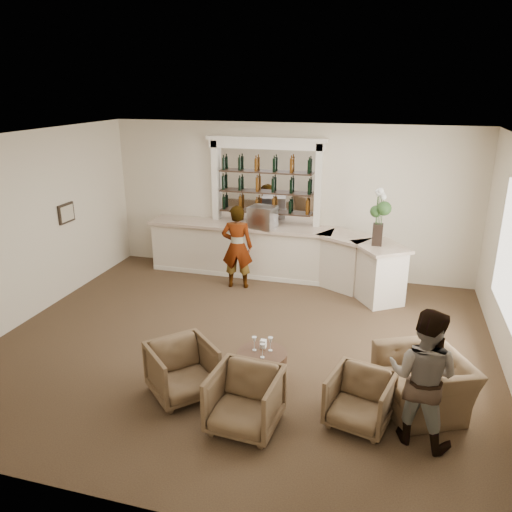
{
  "coord_description": "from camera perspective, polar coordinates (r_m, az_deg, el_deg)",
  "views": [
    {
      "loc": [
        2.2,
        -6.97,
        4.04
      ],
      "look_at": [
        -0.01,
        0.9,
        1.23
      ],
      "focal_mm": 35.0,
      "sensor_mm": 36.0,
      "label": 1
    }
  ],
  "objects": [
    {
      "name": "wine_glass_tbl_a",
      "position": [
        7.09,
        -0.19,
        -9.99
      ],
      "size": [
        0.07,
        0.07,
        0.21
      ],
      "primitive_type": null,
      "color": "white",
      "rests_on": "cocktail_table"
    },
    {
      "name": "wine_glass_tbl_c",
      "position": [
        6.92,
        0.74,
        -10.78
      ],
      "size": [
        0.07,
        0.07,
        0.21
      ],
      "primitive_type": null,
      "color": "white",
      "rests_on": "cocktail_table"
    },
    {
      "name": "espresso_machine",
      "position": [
        10.61,
        0.76,
        4.45
      ],
      "size": [
        0.61,
        0.54,
        0.47
      ],
      "primitive_type": "cube",
      "rotation": [
        0.0,
        0.0,
        -0.19
      ],
      "color": "#BABABF",
      "rests_on": "bar_counter"
    },
    {
      "name": "armchair_right",
      "position": [
        6.56,
        11.78,
        -15.76
      ],
      "size": [
        0.89,
        0.91,
        0.69
      ],
      "primitive_type": "imported",
      "rotation": [
        0.0,
        0.0,
        -0.24
      ],
      "color": "brown",
      "rests_on": "ground"
    },
    {
      "name": "sommelier",
      "position": [
        10.28,
        -2.17,
        1.05
      ],
      "size": [
        0.7,
        0.52,
        1.76
      ],
      "primitive_type": "imported",
      "rotation": [
        0.0,
        0.0,
        3.31
      ],
      "color": "gray",
      "rests_on": "ground"
    },
    {
      "name": "armchair_left",
      "position": [
        7.0,
        -8.42,
        -12.77
      ],
      "size": [
        1.16,
        1.16,
        0.76
      ],
      "primitive_type": "imported",
      "rotation": [
        0.0,
        0.0,
        0.82
      ],
      "color": "brown",
      "rests_on": "ground"
    },
    {
      "name": "flower_vase",
      "position": [
        9.64,
        13.9,
        4.75
      ],
      "size": [
        0.29,
        0.29,
        1.1
      ],
      "color": "black",
      "rests_on": "bar_counter"
    },
    {
      "name": "cocktail_table",
      "position": [
        7.22,
        0.68,
        -12.69
      ],
      "size": [
        0.71,
        0.71,
        0.5
      ],
      "primitive_type": "cylinder",
      "color": "#482C1F",
      "rests_on": "ground"
    },
    {
      "name": "wine_glass_tbl_b",
      "position": [
        7.08,
        1.66,
        -10.03
      ],
      "size": [
        0.07,
        0.07,
        0.21
      ],
      "primitive_type": null,
      "color": "white",
      "rests_on": "cocktail_table"
    },
    {
      "name": "ground",
      "position": [
        8.35,
        -1.63,
        -9.96
      ],
      "size": [
        8.0,
        8.0,
        0.0
      ],
      "primitive_type": "plane",
      "color": "brown",
      "rests_on": "ground"
    },
    {
      "name": "wine_glass_bar_left",
      "position": [
        10.79,
        0.25,
        3.98
      ],
      "size": [
        0.07,
        0.07,
        0.21
      ],
      "primitive_type": null,
      "color": "white",
      "rests_on": "bar_counter"
    },
    {
      "name": "guest",
      "position": [
        6.22,
        18.51,
        -12.97
      ],
      "size": [
        0.99,
        0.87,
        1.71
      ],
      "primitive_type": "imported",
      "rotation": [
        0.0,
        0.0,
        2.83
      ],
      "color": "gray",
      "rests_on": "ground"
    },
    {
      "name": "wine_glass_bar_right",
      "position": [
        10.6,
        2.19,
        3.69
      ],
      "size": [
        0.07,
        0.07,
        0.21
      ],
      "primitive_type": null,
      "color": "white",
      "rests_on": "bar_counter"
    },
    {
      "name": "room_shell",
      "position": [
        8.12,
        0.82,
        6.9
      ],
      "size": [
        8.04,
        7.02,
        3.32
      ],
      "color": "beige",
      "rests_on": "ground"
    },
    {
      "name": "armchair_center",
      "position": [
        6.36,
        -1.28,
        -16.15
      ],
      "size": [
        0.88,
        0.9,
        0.77
      ],
      "primitive_type": "imported",
      "rotation": [
        0.0,
        0.0,
        -0.08
      ],
      "color": "brown",
      "rests_on": "ground"
    },
    {
      "name": "back_bar_alcove",
      "position": [
        10.91,
        1.1,
        8.38
      ],
      "size": [
        2.64,
        0.25,
        3.0
      ],
      "color": "white",
      "rests_on": "ground"
    },
    {
      "name": "bar_counter",
      "position": [
        10.81,
        2.22,
        0.28
      ],
      "size": [
        5.72,
        1.8,
        1.14
      ],
      "color": "silver",
      "rests_on": "ground"
    },
    {
      "name": "napkin_holder",
      "position": [
        7.18,
        0.83,
        -10.0
      ],
      "size": [
        0.08,
        0.08,
        0.12
      ],
      "primitive_type": "cube",
      "color": "white",
      "rests_on": "cocktail_table"
    },
    {
      "name": "armchair_far",
      "position": [
        7.04,
        18.57,
        -13.51
      ],
      "size": [
        1.41,
        1.47,
        0.74
      ],
      "primitive_type": "imported",
      "rotation": [
        0.0,
        0.0,
        -1.11
      ],
      "color": "brown",
      "rests_on": "ground"
    }
  ]
}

